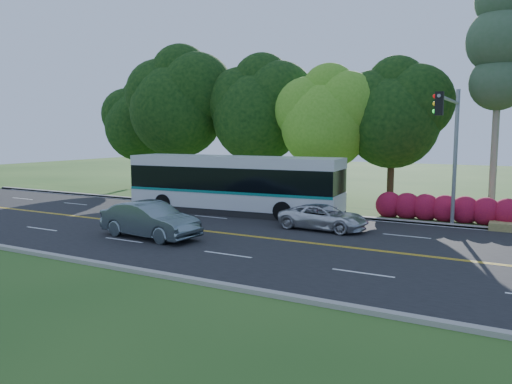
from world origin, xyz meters
The scene contains 12 objects.
ground centered at (0.00, 0.00, 0.00)m, with size 120.00×120.00×0.00m, color #254F1A.
road centered at (0.00, 0.00, 0.01)m, with size 60.00×14.00×0.02m, color black.
curb_north centered at (0.00, 7.15, 0.07)m, with size 60.00×0.30×0.15m, color #9C978C.
curb_south centered at (0.00, -7.15, 0.07)m, with size 60.00×0.30×0.15m, color #9C978C.
grass_verge centered at (0.00, 9.00, 0.05)m, with size 60.00×4.00×0.10m, color #254F1A.
lane_markings centered at (-0.09, 0.00, 0.02)m, with size 57.60×13.82×0.00m.
tree_row centered at (-5.15, 12.13, 6.73)m, with size 44.70×9.10×13.84m.
bougainvillea_hedge centered at (7.18, 8.15, 0.72)m, with size 9.50×2.25×1.50m.
traffic_signal centered at (6.49, 5.40, 4.67)m, with size 0.42×6.10×7.00m.
transit_bus centered at (-5.58, 5.35, 1.70)m, with size 13.17×3.79×3.40m.
sedan centered at (-5.32, -2.49, 0.84)m, with size 1.74×4.99×1.65m, color slate.
suv centered at (0.99, 3.17, 0.63)m, with size 2.04×4.42×1.23m, color silver.
Camera 1 is at (9.79, -19.96, 4.86)m, focal length 35.00 mm.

